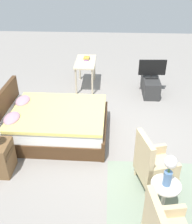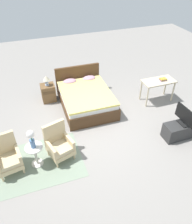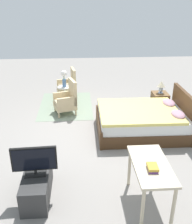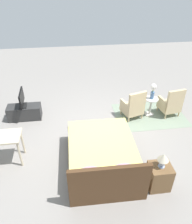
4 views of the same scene
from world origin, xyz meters
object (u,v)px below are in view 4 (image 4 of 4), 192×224
object	(u,v)px
tv_flatscreen	(22,99)
side_table	(151,105)
armchair_by_window_left	(171,104)
armchair_by_window_right	(133,107)
flower_vase	(153,90)
nightstand	(159,176)
tv_stand	(25,112)
bed	(102,156)
table_lamp	(163,159)

from	to	relation	value
tv_flatscreen	side_table	bearing A→B (deg)	175.48
armchair_by_window_left	armchair_by_window_right	distance (m)	1.16
armchair_by_window_right	flower_vase	distance (m)	0.75
armchair_by_window_left	tv_flatscreen	bearing A→B (deg)	-4.94
nightstand	tv_stand	size ratio (longest dim) A/B	0.60
armchair_by_window_right	nightstand	world-z (taller)	armchair_by_window_right
tv_stand	bed	bearing A→B (deg)	132.55
armchair_by_window_right	tv_flatscreen	world-z (taller)	armchair_by_window_right
flower_vase	tv_stand	world-z (taller)	flower_vase
armchair_by_window_left	flower_vase	size ratio (longest dim) A/B	1.93
tv_flatscreen	tv_stand	bearing A→B (deg)	-177.27
armchair_by_window_right	armchair_by_window_left	bearing A→B (deg)	179.92
table_lamp	flower_vase	bearing A→B (deg)	-105.56
armchair_by_window_right	table_lamp	distance (m)	2.53
nightstand	armchair_by_window_left	bearing A→B (deg)	-117.74
nightstand	side_table	bearing A→B (deg)	-105.56
bed	side_table	bearing A→B (deg)	-133.26
bed	table_lamp	bearing A→B (deg)	146.87
flower_vase	nightstand	xyz separation A→B (m)	(0.71, 2.57, -0.58)
flower_vase	tv_flatscreen	distance (m)	3.79
table_lamp	tv_stand	distance (m)	4.23
side_table	table_lamp	bearing A→B (deg)	74.44
flower_vase	table_lamp	xyz separation A→B (m)	(0.71, 2.57, -0.08)
bed	side_table	distance (m)	2.58
armchair_by_window_right	side_table	bearing A→B (deg)	-172.23
armchair_by_window_right	table_lamp	bearing A→B (deg)	86.60
side_table	flower_vase	size ratio (longest dim) A/B	1.20
flower_vase	nightstand	world-z (taller)	flower_vase
bed	armchair_by_window_right	world-z (taller)	bed
bed	side_table	xyz separation A→B (m)	(-1.77, -1.88, 0.06)
armchair_by_window_left	armchair_by_window_right	world-z (taller)	same
flower_vase	nightstand	distance (m)	2.73
flower_vase	armchair_by_window_right	bearing A→B (deg)	7.77
nightstand	tv_flatscreen	xyz separation A→B (m)	(3.05, -2.86, 0.39)
nightstand	table_lamp	bearing A→B (deg)	90.00
armchair_by_window_left	flower_vase	bearing A→B (deg)	-7.58
armchair_by_window_left	nightstand	bearing A→B (deg)	62.26
tv_flatscreen	table_lamp	bearing A→B (deg)	136.84
armchair_by_window_right	side_table	distance (m)	0.57
armchair_by_window_left	armchair_by_window_right	bearing A→B (deg)	-0.08
side_table	nightstand	world-z (taller)	nightstand
armchair_by_window_right	table_lamp	xyz separation A→B (m)	(0.15, 2.49, 0.41)
armchair_by_window_right	tv_flatscreen	bearing A→B (deg)	-6.68
bed	side_table	size ratio (longest dim) A/B	3.58
bed	table_lamp	size ratio (longest dim) A/B	6.22
nightstand	table_lamp	world-z (taller)	table_lamp
armchair_by_window_right	side_table	world-z (taller)	armchair_by_window_right
armchair_by_window_right	tv_flatscreen	distance (m)	3.24
armchair_by_window_right	tv_flatscreen	xyz separation A→B (m)	(3.20, -0.38, 0.29)
armchair_by_window_left	nightstand	world-z (taller)	armchair_by_window_left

